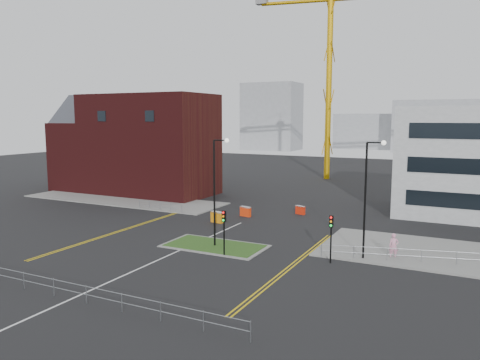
# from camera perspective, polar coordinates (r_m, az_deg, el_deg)

# --- Properties ---
(ground) EXTENTS (200.00, 200.00, 0.00)m
(ground) POSITION_cam_1_polar(r_m,az_deg,el_deg) (34.81, -12.70, -10.72)
(ground) COLOR black
(ground) RESTS_ON ground
(pavement_left) EXTENTS (28.00, 8.00, 0.12)m
(pavement_left) POSITION_cam_1_polar(r_m,az_deg,el_deg) (63.71, -14.11, -2.33)
(pavement_left) COLOR slate
(pavement_left) RESTS_ON ground
(pavement_right) EXTENTS (24.00, 10.00, 0.12)m
(pavement_right) POSITION_cam_1_polar(r_m,az_deg,el_deg) (40.87, 27.12, -8.53)
(pavement_right) COLOR slate
(pavement_right) RESTS_ON ground
(island_kerb) EXTENTS (8.60, 4.60, 0.08)m
(island_kerb) POSITION_cam_1_polar(r_m,az_deg,el_deg) (40.01, -3.10, -8.04)
(island_kerb) COLOR slate
(island_kerb) RESTS_ON ground
(grass_island) EXTENTS (8.00, 4.00, 0.12)m
(grass_island) POSITION_cam_1_polar(r_m,az_deg,el_deg) (40.01, -3.10, -8.01)
(grass_island) COLOR #234316
(grass_island) RESTS_ON ground
(brick_building) EXTENTS (24.20, 10.07, 14.24)m
(brick_building) POSITION_cam_1_polar(r_m,az_deg,el_deg) (69.41, -12.92, 4.16)
(brick_building) COLOR #411011
(brick_building) RESTS_ON ground
(tower_crane) EXTENTS (52.26, 10.83, 35.73)m
(tower_crane) POSITION_cam_1_polar(r_m,az_deg,el_deg) (84.48, 15.16, 16.88)
(tower_crane) COLOR #DAA00C
(tower_crane) RESTS_ON ground
(streetlamp_island) EXTENTS (1.46, 0.36, 9.18)m
(streetlamp_island) POSITION_cam_1_polar(r_m,az_deg,el_deg) (38.80, -2.87, -0.42)
(streetlamp_island) COLOR black
(streetlamp_island) RESTS_ON ground
(streetlamp_right_near) EXTENTS (1.46, 0.36, 9.18)m
(streetlamp_right_near) POSITION_cam_1_polar(r_m,az_deg,el_deg) (36.49, 15.38, -1.20)
(streetlamp_right_near) COLOR black
(streetlamp_right_near) RESTS_ON ground
(traffic_light_island) EXTENTS (0.28, 0.33, 3.65)m
(traffic_light_island) POSITION_cam_1_polar(r_m,az_deg,el_deg) (36.73, -1.97, -5.40)
(traffic_light_island) COLOR black
(traffic_light_island) RESTS_ON ground
(traffic_light_right) EXTENTS (0.28, 0.33, 3.65)m
(traffic_light_right) POSITION_cam_1_polar(r_m,az_deg,el_deg) (35.61, 11.05, -5.96)
(traffic_light_right) COLOR black
(traffic_light_right) RESTS_ON ground
(railing_front) EXTENTS (24.05, 0.05, 1.10)m
(railing_front) POSITION_cam_1_polar(r_m,az_deg,el_deg) (30.44, -20.07, -12.16)
(railing_front) COLOR gray
(railing_front) RESTS_ON ground
(railing_left) EXTENTS (6.05, 0.05, 1.10)m
(railing_left) POSITION_cam_1_polar(r_m,az_deg,el_deg) (54.97, -9.72, -3.05)
(railing_left) COLOR gray
(railing_left) RESTS_ON ground
(railing_right) EXTENTS (19.05, 5.05, 1.10)m
(railing_right) POSITION_cam_1_polar(r_m,az_deg,el_deg) (38.27, 24.94, -8.35)
(railing_right) COLOR gray
(railing_right) RESTS_ON ground
(centre_line) EXTENTS (0.15, 30.00, 0.01)m
(centre_line) POSITION_cam_1_polar(r_m,az_deg,el_deg) (36.30, -10.67, -9.88)
(centre_line) COLOR silver
(centre_line) RESTS_ON ground
(yellow_left_a) EXTENTS (0.12, 24.00, 0.01)m
(yellow_left_a) POSITION_cam_1_polar(r_m,az_deg,el_deg) (47.77, -13.47, -5.69)
(yellow_left_a) COLOR gold
(yellow_left_a) RESTS_ON ground
(yellow_left_b) EXTENTS (0.12, 24.00, 0.01)m
(yellow_left_b) POSITION_cam_1_polar(r_m,az_deg,el_deg) (47.58, -13.19, -5.73)
(yellow_left_b) COLOR gold
(yellow_left_b) RESTS_ON ground
(yellow_right_a) EXTENTS (0.12, 20.00, 0.01)m
(yellow_right_a) POSITION_cam_1_polar(r_m,az_deg,el_deg) (35.22, 6.07, -10.34)
(yellow_right_a) COLOR gold
(yellow_right_a) RESTS_ON ground
(yellow_right_b) EXTENTS (0.12, 20.00, 0.01)m
(yellow_right_b) POSITION_cam_1_polar(r_m,az_deg,el_deg) (35.13, 6.54, -10.40)
(yellow_right_b) COLOR gold
(yellow_right_b) RESTS_ON ground
(skyline_a) EXTENTS (18.00, 12.00, 22.00)m
(skyline_a) POSITION_cam_1_polar(r_m,az_deg,el_deg) (157.75, 3.89, 7.71)
(skyline_a) COLOR gray
(skyline_a) RESTS_ON ground
(skyline_b) EXTENTS (24.00, 12.00, 16.00)m
(skyline_b) POSITION_cam_1_polar(r_m,az_deg,el_deg) (155.83, 22.68, 6.03)
(skyline_b) COLOR gray
(skyline_b) RESTS_ON ground
(skyline_d) EXTENTS (30.00, 12.00, 12.00)m
(skyline_d) POSITION_cam_1_polar(r_m,az_deg,el_deg) (168.03, 16.74, 5.69)
(skyline_d) COLOR gray
(skyline_d) RESTS_ON ground
(pedestrian) EXTENTS (0.83, 0.67, 1.98)m
(pedestrian) POSITION_cam_1_polar(r_m,az_deg,el_deg) (38.32, 18.23, -7.66)
(pedestrian) COLOR pink
(pedestrian) RESTS_ON ground
(barrier_left) EXTENTS (1.36, 0.75, 1.08)m
(barrier_left) POSITION_cam_1_polar(r_m,az_deg,el_deg) (51.64, 0.67, -3.81)
(barrier_left) COLOR red
(barrier_left) RESTS_ON ground
(barrier_mid) EXTENTS (1.44, 0.71, 1.16)m
(barrier_mid) POSITION_cam_1_polar(r_m,az_deg,el_deg) (48.68, -2.82, -4.48)
(barrier_mid) COLOR orange
(barrier_mid) RESTS_ON ground
(barrier_right) EXTENTS (1.20, 0.77, 0.96)m
(barrier_right) POSITION_cam_1_polar(r_m,az_deg,el_deg) (53.19, 7.36, -3.61)
(barrier_right) COLOR red
(barrier_right) RESTS_ON ground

